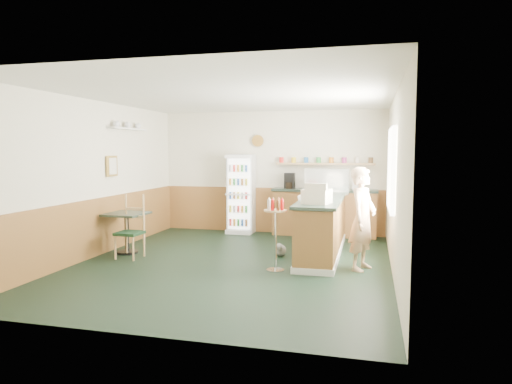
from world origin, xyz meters
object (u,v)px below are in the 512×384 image
(display_case, at_px, (327,181))
(cafe_table, at_px, (127,225))
(cash_register, at_px, (317,196))
(condiment_stand, at_px, (275,223))
(drinks_fridge, at_px, (241,194))
(cafe_chair, at_px, (132,225))
(shopkeeper, at_px, (363,219))

(display_case, height_order, cafe_table, display_case)
(cash_register, height_order, cafe_table, cash_register)
(display_case, height_order, condiment_stand, display_case)
(drinks_fridge, height_order, cafe_chair, drinks_fridge)
(shopkeeper, bearing_deg, cash_register, 111.89)
(shopkeeper, bearing_deg, drinks_fridge, 66.40)
(condiment_stand, height_order, cafe_chair, condiment_stand)
(shopkeeper, bearing_deg, cafe_table, 108.61)
(drinks_fridge, height_order, cafe_table, drinks_fridge)
(display_case, xyz_separation_m, cafe_chair, (-3.16, -1.74, -0.68))
(display_case, distance_m, cafe_chair, 3.67)
(cash_register, distance_m, cafe_table, 3.46)
(drinks_fridge, relative_size, display_case, 2.08)
(shopkeeper, xyz_separation_m, cafe_chair, (-3.86, -0.09, -0.23))
(display_case, distance_m, cafe_table, 3.79)
(drinks_fridge, bearing_deg, display_case, -26.08)
(shopkeeper, xyz_separation_m, condiment_stand, (-1.28, -0.39, -0.06))
(drinks_fridge, relative_size, shopkeeper, 1.10)
(drinks_fridge, bearing_deg, shopkeeper, -44.23)
(display_case, height_order, cash_register, display_case)
(shopkeeper, height_order, condiment_stand, shopkeeper)
(cafe_chair, bearing_deg, display_case, 31.48)
(shopkeeper, relative_size, cafe_table, 2.18)
(shopkeeper, relative_size, cafe_chair, 1.47)
(drinks_fridge, bearing_deg, cash_register, -52.94)
(cash_register, relative_size, condiment_stand, 0.37)
(cafe_table, xyz_separation_m, cafe_chair, (0.24, -0.24, 0.05))
(cash_register, xyz_separation_m, cafe_chair, (-3.16, -0.08, -0.56))
(drinks_fridge, xyz_separation_m, condiment_stand, (1.41, -3.00, -0.14))
(cafe_chair, bearing_deg, drinks_fridge, 69.23)
(drinks_fridge, distance_m, cafe_table, 2.87)
(cash_register, height_order, cafe_chair, cash_register)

